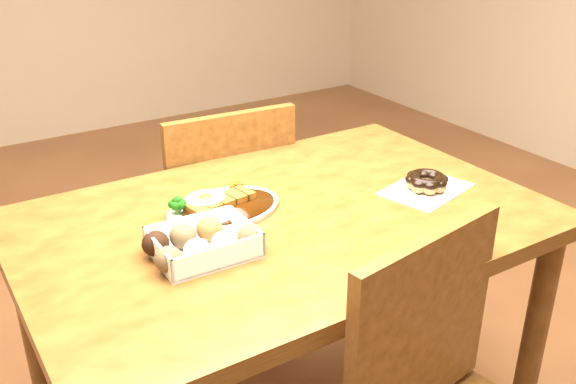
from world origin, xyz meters
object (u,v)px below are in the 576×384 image
chair_far (219,220)px  pon_de_ring (427,182)px  table (285,252)px  donut_box (202,242)px  katsu_curry_plate (221,206)px

chair_far → pon_de_ring: bearing=119.4°
chair_far → pon_de_ring: chair_far is taller
table → pon_de_ring: bearing=-10.9°
table → donut_box: (-0.24, -0.06, 0.13)m
pon_de_ring → katsu_curry_plate: bearing=161.0°
chair_far → donut_box: size_ratio=3.67×
katsu_curry_plate → chair_far: bearing=65.4°
chair_far → katsu_curry_plate: (-0.20, -0.44, 0.29)m
table → donut_box: bearing=-165.3°
table → pon_de_ring: size_ratio=4.71×
katsu_curry_plate → table: bearing=-40.0°
donut_box → chair_far: bearing=61.4°
chair_far → donut_box: bearing=65.3°
chair_far → pon_de_ring: 0.73m
donut_box → pon_de_ring: (0.61, -0.01, -0.01)m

